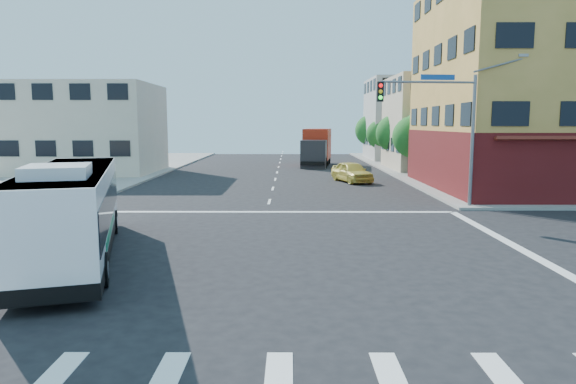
{
  "coord_description": "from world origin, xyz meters",
  "views": [
    {
      "loc": [
        1.2,
        -16.33,
        4.48
      ],
      "look_at": [
        1.12,
        4.15,
        1.75
      ],
      "focal_mm": 32.0,
      "sensor_mm": 36.0,
      "label": 1
    }
  ],
  "objects": [
    {
      "name": "corner_building_ne",
      "position": [
        19.99,
        18.48,
        5.89
      ],
      "size": [
        18.1,
        15.44,
        14.0
      ],
      "color": "gold",
      "rests_on": "ground"
    },
    {
      "name": "parked_car",
      "position": [
        5.97,
        23.12,
        0.79
      ],
      "size": [
        3.24,
        5.0,
        1.58
      ],
      "primitive_type": "imported",
      "rotation": [
        0.0,
        0.0,
        0.32
      ],
      "color": "#D8C349",
      "rests_on": "ground"
    },
    {
      "name": "building_east_far",
      "position": [
        16.98,
        47.98,
        5.01
      ],
      "size": [
        12.06,
        10.06,
        10.0
      ],
      "color": "#A9A9A3",
      "rests_on": "ground"
    },
    {
      "name": "signal_mast_ne",
      "position": [
        9.08,
        10.62,
        4.98
      ],
      "size": [
        7.91,
        1.13,
        8.07
      ],
      "color": "slate",
      "rests_on": "ground"
    },
    {
      "name": "building_east_near",
      "position": [
        16.98,
        33.98,
        4.51
      ],
      "size": [
        12.06,
        10.06,
        9.0
      ],
      "color": "tan",
      "rests_on": "ground"
    },
    {
      "name": "street_tree_d",
      "position": [
        11.9,
        51.92,
        3.88
      ],
      "size": [
        4.0,
        4.0,
        6.03
      ],
      "color": "#362313",
      "rests_on": "ground"
    },
    {
      "name": "box_truck",
      "position": [
        4.03,
        38.61,
        1.9
      ],
      "size": [
        3.7,
        8.99,
        3.93
      ],
      "rotation": [
        0.0,
        0.0,
        -0.14
      ],
      "color": "#232328",
      "rests_on": "ground"
    },
    {
      "name": "transit_bus",
      "position": [
        -6.06,
        0.46,
        1.63
      ],
      "size": [
        5.53,
        11.51,
        3.34
      ],
      "rotation": [
        0.0,
        0.0,
        0.29
      ],
      "color": "black",
      "rests_on": "ground"
    },
    {
      "name": "street_tree_b",
      "position": [
        11.9,
        35.92,
        3.75
      ],
      "size": [
        3.8,
        3.8,
        5.79
      ],
      "color": "#362313",
      "rests_on": "ground"
    },
    {
      "name": "street_tree_a",
      "position": [
        11.9,
        27.92,
        3.59
      ],
      "size": [
        3.6,
        3.6,
        5.53
      ],
      "color": "#362313",
      "rests_on": "ground"
    },
    {
      "name": "ground",
      "position": [
        0.0,
        0.0,
        0.0
      ],
      "size": [
        120.0,
        120.0,
        0.0
      ],
      "primitive_type": "plane",
      "color": "black",
      "rests_on": "ground"
    },
    {
      "name": "building_west",
      "position": [
        -17.02,
        29.98,
        4.01
      ],
      "size": [
        12.06,
        10.06,
        8.0
      ],
      "color": "beige",
      "rests_on": "ground"
    },
    {
      "name": "street_tree_c",
      "position": [
        11.9,
        43.92,
        3.46
      ],
      "size": [
        3.4,
        3.4,
        5.29
      ],
      "color": "#362313",
      "rests_on": "ground"
    }
  ]
}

